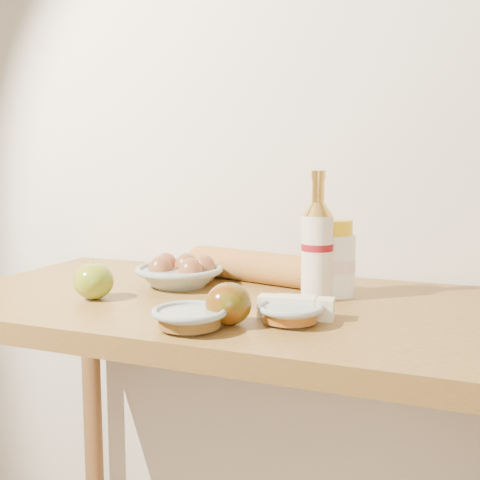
# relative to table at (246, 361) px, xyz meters

# --- Properties ---
(back_wall) EXTENTS (3.50, 0.02, 2.60)m
(back_wall) POSITION_rel_table_xyz_m (0.00, 0.33, 0.52)
(back_wall) COLOR beige
(back_wall) RESTS_ON ground
(table) EXTENTS (1.20, 0.60, 0.90)m
(table) POSITION_rel_table_xyz_m (0.00, 0.00, 0.00)
(table) COLOR olive
(table) RESTS_ON ground
(bourbon_bottle) EXTENTS (0.07, 0.07, 0.25)m
(bourbon_bottle) POSITION_rel_table_xyz_m (0.13, 0.05, 0.22)
(bourbon_bottle) COLOR beige
(bourbon_bottle) RESTS_ON table
(cream_bottle) EXTENTS (0.09, 0.09, 0.15)m
(cream_bottle) POSITION_rel_table_xyz_m (0.15, 0.10, 0.19)
(cream_bottle) COLOR white
(cream_bottle) RESTS_ON table
(egg_bowl) EXTENTS (0.19, 0.19, 0.07)m
(egg_bowl) POSITION_rel_table_xyz_m (-0.18, 0.07, 0.15)
(egg_bowl) COLOR gray
(egg_bowl) RESTS_ON table
(baguette) EXTENTS (0.42, 0.16, 0.07)m
(baguette) POSITION_rel_table_xyz_m (-0.02, 0.16, 0.16)
(baguette) COLOR #C98B3D
(baguette) RESTS_ON table
(apple_yellowgreen) EXTENTS (0.08, 0.08, 0.07)m
(apple_yellowgreen) POSITION_rel_table_xyz_m (-0.27, -0.11, 0.16)
(apple_yellowgreen) COLOR olive
(apple_yellowgreen) RESTS_ON table
(apple_redgreen_right) EXTENTS (0.10, 0.10, 0.07)m
(apple_redgreen_right) POSITION_rel_table_xyz_m (0.04, -0.18, 0.16)
(apple_redgreen_right) COLOR maroon
(apple_redgreen_right) RESTS_ON table
(sugar_bowl) EXTENTS (0.13, 0.13, 0.03)m
(sugar_bowl) POSITION_rel_table_xyz_m (-0.01, -0.22, 0.14)
(sugar_bowl) COLOR #909E99
(sugar_bowl) RESTS_ON table
(syrup_bowl) EXTENTS (0.11, 0.11, 0.03)m
(syrup_bowl) POSITION_rel_table_xyz_m (0.13, -0.13, 0.14)
(syrup_bowl) COLOR #919E98
(syrup_bowl) RESTS_ON table
(butter_stick) EXTENTS (0.13, 0.05, 0.04)m
(butter_stick) POSITION_rel_table_xyz_m (0.13, -0.09, 0.14)
(butter_stick) COLOR beige
(butter_stick) RESTS_ON table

